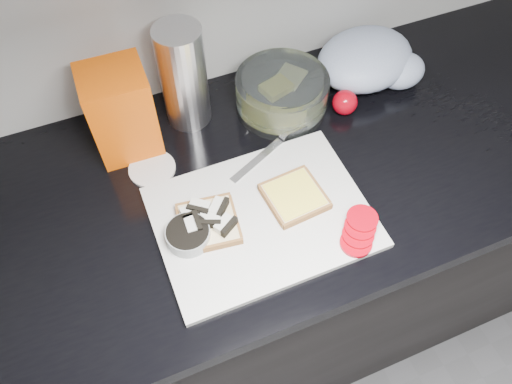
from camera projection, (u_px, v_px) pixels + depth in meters
base_cabinet at (272, 267)px, 1.42m from camera, size 3.50×0.60×0.86m
countertop at (277, 172)px, 1.05m from camera, size 3.50×0.64×0.04m
cutting_board at (262, 217)px, 0.95m from camera, size 0.40×0.30×0.01m
bread_left at (208, 222)px, 0.93m from camera, size 0.13×0.13×0.03m
bread_right at (294, 196)px, 0.96m from camera, size 0.12×0.12×0.02m
tomato_slices at (359, 231)px, 0.92m from camera, size 0.11×0.11×0.02m
knife at (277, 143)px, 1.05m from camera, size 0.20×0.10×0.01m
seed_tub at (188, 236)px, 0.91m from camera, size 0.08×0.08×0.04m
tub_lid at (152, 169)px, 1.02m from camera, size 0.10×0.10×0.01m
glass_bowl at (282, 94)px, 1.09m from camera, size 0.20×0.20×0.08m
bread_bag at (121, 112)px, 0.98m from camera, size 0.13×0.12×0.19m
steel_canister at (184, 77)px, 1.02m from camera, size 0.10×0.10×0.23m
grocery_bag at (370, 61)px, 1.14m from camera, size 0.27×0.23×0.10m
whole_tomatoes at (345, 102)px, 1.10m from camera, size 0.06×0.06×0.06m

